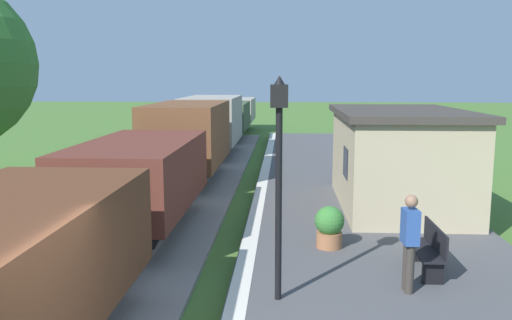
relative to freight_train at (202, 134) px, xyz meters
The scene contains 6 objects.
freight_train is the anchor object (origin of this frame).
station_hut 10.08m from the freight_train, 47.59° to the right, with size 3.50×5.80×2.78m.
bench_near_hut 14.24m from the freight_train, 63.68° to the right, with size 0.42×1.50×0.91m.
person_waiting 14.84m from the freight_train, 67.35° to the right, with size 0.26×0.39×1.71m.
potted_planter 12.25m from the freight_train, 68.13° to the right, with size 0.64×0.64×0.92m.
lamp_post_near 14.61m from the freight_train, 76.19° to the right, with size 0.28×0.28×3.70m.
Camera 1 is at (1.16, -5.00, 3.92)m, focal length 37.22 mm.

